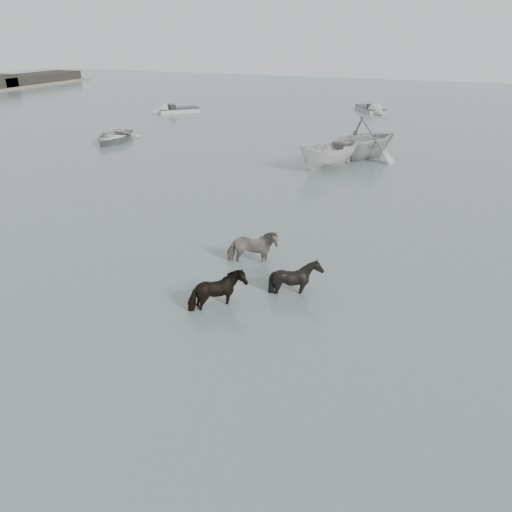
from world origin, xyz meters
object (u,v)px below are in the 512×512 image
(pony_pinto, at_px, (252,243))
(pony_black, at_px, (296,271))
(pony_dark, at_px, (218,286))
(rowboat_lead, at_px, (113,135))

(pony_pinto, distance_m, pony_black, 2.40)
(pony_pinto, bearing_deg, pony_dark, 163.30)
(pony_pinto, xyz_separation_m, pony_black, (1.95, -1.40, -0.02))
(pony_dark, relative_size, rowboat_lead, 0.32)
(pony_dark, bearing_deg, rowboat_lead, 59.84)
(pony_dark, height_order, pony_black, pony_black)
(rowboat_lead, bearing_deg, pony_black, -55.56)
(pony_pinto, distance_m, pony_dark, 3.08)
(pony_dark, distance_m, rowboat_lead, 23.97)
(rowboat_lead, bearing_deg, pony_dark, -61.25)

